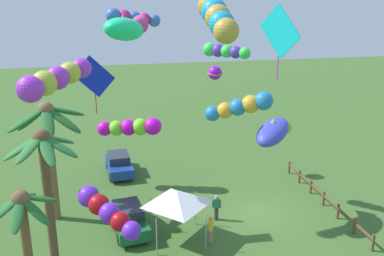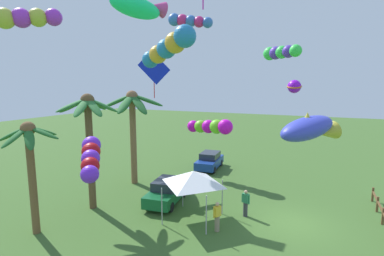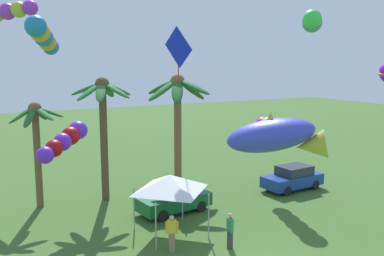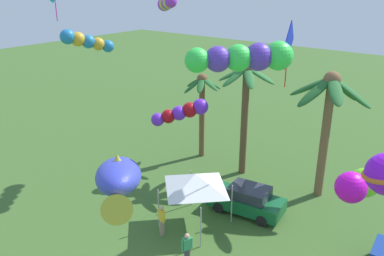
# 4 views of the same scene
# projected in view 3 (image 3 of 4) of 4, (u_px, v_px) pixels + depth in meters

# --- Properties ---
(palm_tree_0) EXTENTS (2.90, 2.72, 5.84)m
(palm_tree_0) POSITION_uv_depth(u_px,v_px,m) (36.00, 131.00, 23.03)
(palm_tree_0) COLOR brown
(palm_tree_0) RESTS_ON ground
(palm_tree_1) EXTENTS (3.55, 3.46, 7.12)m
(palm_tree_1) POSITION_uv_depth(u_px,v_px,m) (102.00, 108.00, 24.15)
(palm_tree_1) COLOR brown
(palm_tree_1) RESTS_ON ground
(palm_tree_2) EXTENTS (4.39, 4.39, 7.22)m
(palm_tree_2) POSITION_uv_depth(u_px,v_px,m) (178.00, 101.00, 26.70)
(palm_tree_2) COLOR brown
(palm_tree_2) RESTS_ON ground
(parked_car_0) EXTENTS (4.01, 1.97, 1.51)m
(parked_car_0) POSITION_uv_depth(u_px,v_px,m) (293.00, 178.00, 26.81)
(parked_car_0) COLOR navy
(parked_car_0) RESTS_ON ground
(parked_car_1) EXTENTS (4.08, 2.17, 1.51)m
(parked_car_1) POSITION_uv_depth(u_px,v_px,m) (175.00, 198.00, 22.77)
(parked_car_1) COLOR #145B2D
(parked_car_1) RESTS_ON ground
(spectator_0) EXTENTS (0.35, 0.52, 1.59)m
(spectator_0) POSITION_uv_depth(u_px,v_px,m) (230.00, 230.00, 18.31)
(spectator_0) COLOR #38383D
(spectator_0) RESTS_ON ground
(spectator_1) EXTENTS (0.50, 0.38, 1.59)m
(spectator_1) POSITION_uv_depth(u_px,v_px,m) (172.00, 233.00, 18.04)
(spectator_1) COLOR gray
(spectator_1) RESTS_ON ground
(festival_tent) EXTENTS (2.86, 2.86, 2.85)m
(festival_tent) POSITION_uv_depth(u_px,v_px,m) (170.00, 183.00, 19.61)
(festival_tent) COLOR #9E9EA3
(festival_tent) RESTS_ON ground
(kite_tube_0) EXTENTS (2.60, 2.26, 1.07)m
(kite_tube_0) POSITION_uv_depth(u_px,v_px,m) (5.00, 12.00, 19.92)
(kite_tube_0) COLOR purple
(kite_tube_1) EXTENTS (1.42, 2.41, 1.25)m
(kite_tube_1) POSITION_uv_depth(u_px,v_px,m) (43.00, 36.00, 14.68)
(kite_tube_1) COLOR #2076B7
(kite_tube_3) EXTENTS (2.43, 2.49, 0.85)m
(kite_tube_3) POSITION_uv_depth(u_px,v_px,m) (312.00, 21.00, 17.36)
(kite_tube_3) COLOR #35DF48
(kite_diamond_7) EXTENTS (0.56, 2.19, 3.14)m
(kite_diamond_7) POSITION_uv_depth(u_px,v_px,m) (178.00, 48.00, 23.18)
(kite_diamond_7) COLOR #0F22BB
(kite_tube_8) EXTENTS (2.11, 4.29, 1.37)m
(kite_tube_8) POSITION_uv_depth(u_px,v_px,m) (275.00, 127.00, 24.38)
(kite_tube_8) COLOR #D70EC9
(kite_fish_10) EXTENTS (3.44, 3.38, 1.72)m
(kite_fish_10) POSITION_uv_depth(u_px,v_px,m) (276.00, 136.00, 14.64)
(kite_fish_10) COLOR #3842C9
(kite_tube_11) EXTENTS (2.81, 2.54, 1.65)m
(kite_tube_11) POSITION_uv_depth(u_px,v_px,m) (65.00, 140.00, 20.71)
(kite_tube_11) COLOR #6924DC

